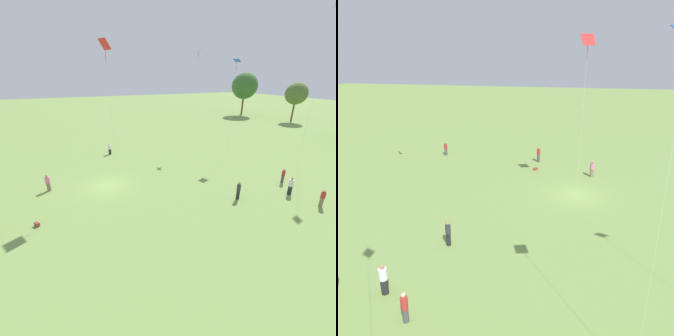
{
  "view_description": "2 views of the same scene",
  "coord_description": "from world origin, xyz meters",
  "views": [
    {
      "loc": [
        21.99,
        -3.03,
        10.71
      ],
      "look_at": [
        5.71,
        4.46,
        3.41
      ],
      "focal_mm": 24.0,
      "sensor_mm": 36.0,
      "label": 1
    },
    {
      "loc": [
        -0.49,
        28.43,
        11.91
      ],
      "look_at": [
        6.11,
        1.92,
        2.78
      ],
      "focal_mm": 35.0,
      "sensor_mm": 36.0,
      "label": 2
    }
  ],
  "objects": [
    {
      "name": "ground_plane",
      "position": [
        0.0,
        0.0,
        0.0
      ],
      "size": [
        240.0,
        240.0,
        0.0
      ],
      "primitive_type": "plane",
      "color": "#7A994C"
    },
    {
      "name": "person_0",
      "position": [
        16.99,
        -9.45,
        0.83
      ],
      "size": [
        0.45,
        0.45,
        1.7
      ],
      "rotation": [
        0.0,
        0.0,
        6.28
      ],
      "color": "#4C4C51",
      "rests_on": "ground_plane"
    },
    {
      "name": "person_1",
      "position": [
        7.15,
        17.47,
        0.84
      ],
      "size": [
        0.48,
        0.48,
        1.66
      ],
      "rotation": [
        0.0,
        0.0,
        0.74
      ],
      "color": "#4C4C51",
      "rests_on": "ground_plane"
    },
    {
      "name": "person_2",
      "position": [
        -1.4,
        -5.5,
        0.85
      ],
      "size": [
        0.62,
        0.62,
        1.74
      ],
      "rotation": [
        0.0,
        0.0,
        3.68
      ],
      "color": "#847056",
      "rests_on": "ground_plane"
    },
    {
      "name": "person_5",
      "position": [
        4.86,
        -9.37,
        0.91
      ],
      "size": [
        0.43,
        0.43,
        1.84
      ],
      "rotation": [
        0.0,
        0.0,
        3.1
      ],
      "color": "#4C4C51",
      "rests_on": "ground_plane"
    },
    {
      "name": "person_6",
      "position": [
        9.27,
        15.94,
        0.87
      ],
      "size": [
        0.53,
        0.53,
        1.78
      ],
      "rotation": [
        0.0,
        0.0,
        1.76
      ],
      "color": "#232328",
      "rests_on": "ground_plane"
    },
    {
      "name": "person_7",
      "position": [
        7.89,
        10.68,
        0.88
      ],
      "size": [
        0.44,
        0.44,
        1.76
      ],
      "rotation": [
        0.0,
        0.0,
        3.4
      ],
      "color": "#232328",
      "rests_on": "ground_plane"
    },
    {
      "name": "kite_3",
      "position": [
        -0.12,
        1.14,
        12.83
      ],
      "size": [
        1.2,
        0.99,
        13.75
      ],
      "rotation": [
        0.0,
        0.0,
        2.78
      ],
      "color": "red",
      "rests_on": "ground_plane"
    },
    {
      "name": "dog_0",
      "position": [
        23.12,
        -8.55,
        0.37
      ],
      "size": [
        0.71,
        0.62,
        0.54
      ],
      "rotation": [
        0.0,
        0.0,
        4.06
      ],
      "color": "tan",
      "rests_on": "ground_plane"
    },
    {
      "name": "picnic_bag_0",
      "position": [
        4.7,
        -6.21,
        0.16
      ],
      "size": [
        0.47,
        0.44,
        0.31
      ],
      "rotation": [
        0.0,
        0.0,
        0.65
      ],
      "color": "#933833",
      "rests_on": "ground_plane"
    }
  ]
}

